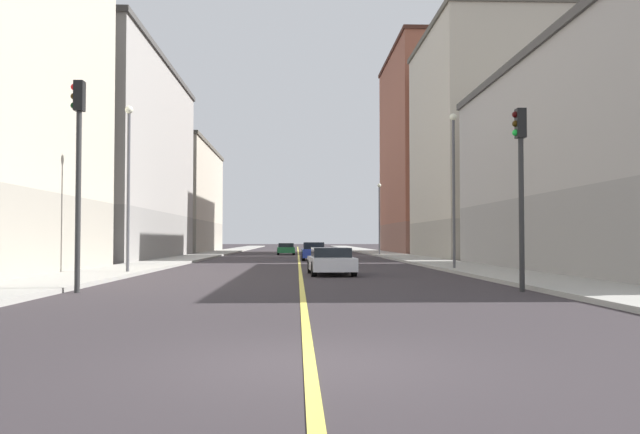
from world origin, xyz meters
The scene contains 17 objects.
ground_plane centered at (0.00, 0.00, 0.00)m, with size 400.00×400.00×0.00m, color #302B2E.
sidewalk_left centered at (8.78, 49.00, 0.07)m, with size 3.45×168.00×0.15m, color #9E9B93.
sidewalk_right centered at (-8.78, 49.00, 0.07)m, with size 3.45×168.00×0.15m, color #9E9B93.
lane_center_stripe centered at (0.00, 49.00, 0.01)m, with size 0.16×154.00×0.01m, color #E5D14C.
building_left_near centered at (15.18, 21.44, 5.24)m, with size 9.65×25.33×10.46m.
building_left_mid centered at (15.18, 44.74, 9.35)m, with size 9.65×16.73×18.68m.
building_left_far centered at (15.18, 65.23, 11.42)m, with size 9.65×20.19×22.82m.
building_right_midblock centered at (-15.18, 44.03, 7.89)m, with size 9.65×26.00×15.76m.
building_right_distant centered at (-15.18, 70.91, 6.43)m, with size 9.65×24.03×12.83m.
traffic_light_left_near centered at (6.64, 11.25, 3.63)m, with size 0.40×0.32×5.57m.
traffic_light_right_near centered at (-6.68, 11.25, 4.06)m, with size 0.40×0.32×6.31m.
street_lamp_left_near centered at (7.66, 23.90, 4.79)m, with size 0.36×0.36×7.73m.
street_lamp_right_near centered at (-7.66, 20.89, 4.61)m, with size 0.36×0.36×7.39m.
street_lamp_left_far centered at (7.66, 53.29, 4.25)m, with size 0.36×0.36×6.72m.
car_green centered at (-1.26, 57.58, 0.59)m, with size 1.85×3.99×1.18m.
car_blue centered at (1.09, 40.70, 0.65)m, with size 1.81×4.27×1.34m.
car_white centered at (1.35, 20.66, 0.60)m, with size 2.06×4.36×1.21m.
Camera 1 is at (-0.16, -8.34, 1.59)m, focal length 36.67 mm.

